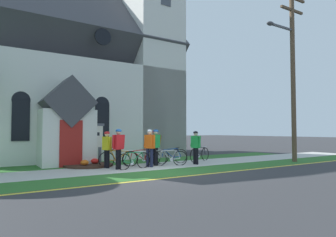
% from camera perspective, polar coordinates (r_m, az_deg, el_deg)
% --- Properties ---
extents(ground, '(140.00, 140.00, 0.00)m').
position_cam_1_polar(ground, '(14.98, -10.09, -8.61)').
color(ground, '#333335').
extents(sidewalk_slab, '(32.00, 2.46, 0.01)m').
position_cam_1_polar(sidewalk_slab, '(12.86, -7.89, -9.63)').
color(sidewalk_slab, '#B7B5AD').
rests_on(sidewalk_slab, ground).
extents(grass_verge, '(32.00, 1.79, 0.01)m').
position_cam_1_polar(grass_verge, '(10.98, -3.19, -10.89)').
color(grass_verge, '#2D6628').
rests_on(grass_verge, ground).
extents(church_lawn, '(24.00, 2.10, 0.01)m').
position_cam_1_polar(church_lawn, '(14.94, -11.56, -8.60)').
color(church_lawn, '#2D6628').
rests_on(church_lawn, ground).
extents(curb_paint_stripe, '(28.00, 0.16, 0.01)m').
position_cam_1_polar(curb_paint_stripe, '(10.10, -0.23, -11.65)').
color(curb_paint_stripe, yellow).
rests_on(curb_paint_stripe, ground).
extents(church_building, '(11.62, 11.99, 13.91)m').
position_cam_1_polar(church_building, '(20.72, -16.18, 7.49)').
color(church_building, silver).
rests_on(church_building, ground).
extents(church_sign, '(1.83, 0.14, 1.98)m').
position_cam_1_polar(church_sign, '(14.33, -15.98, -3.59)').
color(church_sign, '#474C56').
rests_on(church_sign, ground).
extents(flower_bed, '(2.21, 2.21, 0.34)m').
position_cam_1_polar(flower_bed, '(13.85, -15.40, -8.75)').
color(flower_bed, '#382319').
rests_on(flower_bed, ground).
extents(bicycle_red, '(1.71, 0.60, 0.82)m').
position_cam_1_polar(bicycle_red, '(15.61, 6.25, -7.01)').
color(bicycle_red, black).
rests_on(bicycle_red, ground).
extents(bicycle_yellow, '(1.69, 0.27, 0.77)m').
position_cam_1_polar(bicycle_yellow, '(12.51, -6.77, -8.19)').
color(bicycle_yellow, black).
rests_on(bicycle_yellow, ground).
extents(bicycle_black, '(1.68, 0.39, 0.80)m').
position_cam_1_polar(bicycle_black, '(14.59, 0.72, -7.36)').
color(bicycle_black, black).
rests_on(bicycle_black, ground).
extents(bicycle_white, '(1.65, 0.66, 0.83)m').
position_cam_1_polar(bicycle_white, '(13.63, -5.16, -7.69)').
color(bicycle_white, black).
rests_on(bicycle_white, ground).
extents(bicycle_green, '(1.68, 0.57, 0.81)m').
position_cam_1_polar(bicycle_green, '(13.30, -9.79, -7.80)').
color(bicycle_green, black).
rests_on(bicycle_green, ground).
extents(bicycle_silver, '(1.57, 0.68, 0.78)m').
position_cam_1_polar(bicycle_silver, '(13.63, 0.37, -7.74)').
color(bicycle_silver, black).
rests_on(bicycle_silver, ground).
extents(cyclist_in_orange_jersey, '(0.63, 0.39, 1.69)m').
position_cam_1_polar(cyclist_in_orange_jersey, '(12.40, -9.72, -5.29)').
color(cyclist_in_orange_jersey, black).
rests_on(cyclist_in_orange_jersey, ground).
extents(cyclist_in_blue_jersey, '(0.36, 0.73, 1.68)m').
position_cam_1_polar(cyclist_in_blue_jersey, '(13.04, -3.64, -5.21)').
color(cyclist_in_blue_jersey, '#191E38').
rests_on(cyclist_in_blue_jersey, ground).
extents(cyclist_in_green_jersey, '(0.30, 0.76, 1.59)m').
position_cam_1_polar(cyclist_in_green_jersey, '(12.87, -11.93, -5.49)').
color(cyclist_in_green_jersey, black).
rests_on(cyclist_in_green_jersey, ground).
extents(cyclist_in_red_jersey, '(0.46, 0.61, 1.65)m').
position_cam_1_polar(cyclist_in_red_jersey, '(14.20, -2.66, -5.09)').
color(cyclist_in_red_jersey, '#191E38').
rests_on(cyclist_in_red_jersey, ground).
extents(cyclist_in_yellow_jersey, '(0.30, 0.72, 1.61)m').
position_cam_1_polar(cyclist_in_yellow_jersey, '(14.07, 5.47, -5.23)').
color(cyclist_in_yellow_jersey, black).
rests_on(cyclist_in_yellow_jersey, ground).
extents(cyclist_in_white_jersey, '(0.61, 0.42, 1.68)m').
position_cam_1_polar(cyclist_in_white_jersey, '(13.59, -2.41, -5.11)').
color(cyclist_in_white_jersey, black).
rests_on(cyclist_in_white_jersey, ground).
extents(utility_pole, '(3.12, 0.28, 9.40)m').
position_cam_1_polar(utility_pole, '(16.96, 23.16, 9.93)').
color(utility_pole, brown).
rests_on(utility_pole, ground).
extents(roadside_conifer, '(4.26, 4.26, 6.43)m').
position_cam_1_polar(roadside_conifer, '(23.40, -2.77, 3.68)').
color(roadside_conifer, '#4C3823').
rests_on(roadside_conifer, ground).
extents(distant_hill, '(71.10, 36.28, 23.61)m').
position_cam_1_polar(distant_hill, '(94.10, -22.86, -3.25)').
color(distant_hill, '#847A5B').
rests_on(distant_hill, ground).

